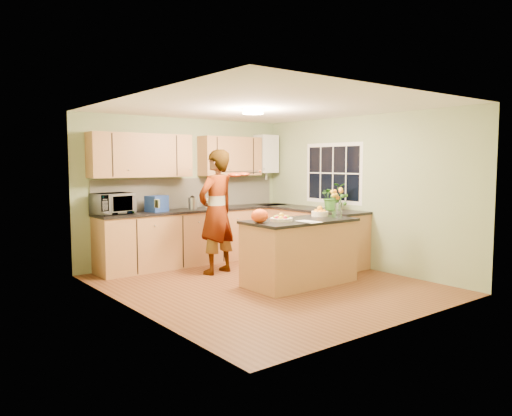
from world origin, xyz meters
TOP-DOWN VIEW (x-y plane):
  - floor at (0.00, 0.00)m, footprint 4.50×4.50m
  - ceiling at (0.00, 0.00)m, footprint 4.00×4.50m
  - wall_back at (0.00, 2.25)m, footprint 4.00×0.02m
  - wall_front at (0.00, -2.25)m, footprint 4.00×0.02m
  - wall_left at (-2.00, 0.00)m, footprint 0.02×4.50m
  - wall_right at (2.00, 0.00)m, footprint 0.02×4.50m
  - back_counter at (0.10, 1.95)m, footprint 3.64×0.62m
  - right_counter at (1.70, 0.85)m, footprint 0.62×2.24m
  - splashback at (0.10, 2.23)m, footprint 3.60×0.02m
  - upper_cabinets at (-0.18, 2.08)m, footprint 3.20×0.34m
  - boiler at (1.70, 2.09)m, footprint 0.40×0.30m
  - window_right at (1.99, 0.60)m, footprint 0.01×1.30m
  - light_switch at (-1.99, -0.60)m, footprint 0.02×0.09m
  - ceiling_lamp at (0.00, 0.30)m, footprint 0.30×0.30m
  - peninsula_island at (0.42, -0.25)m, footprint 1.62×0.83m
  - fruit_dish at (0.07, -0.25)m, footprint 0.31×0.31m
  - orange_bowl at (0.97, -0.10)m, footprint 0.25×0.25m
  - flower_vase at (1.02, -0.43)m, footprint 0.26×0.26m
  - orange_bag at (-0.27, -0.20)m, footprint 0.31×0.28m
  - papers at (0.32, -0.55)m, footprint 0.22×0.30m
  - violinist at (-0.13, 1.06)m, footprint 0.80×0.62m
  - violin at (0.07, 0.84)m, footprint 0.56×0.49m
  - microwave at (-1.44, 1.98)m, footprint 0.65×0.49m
  - blue_box at (-0.71, 1.95)m, footprint 0.39×0.33m
  - kettle at (-0.04, 1.95)m, footprint 0.15×0.15m
  - jar_cream at (0.33, 2.00)m, footprint 0.11×0.11m
  - jar_white at (0.49, 1.92)m, footprint 0.13×0.13m
  - potted_plant at (1.70, 0.34)m, footprint 0.51×0.48m

SIDE VIEW (x-z plane):
  - floor at x=0.00m, z-range 0.00..0.00m
  - peninsula_island at x=0.42m, z-range 0.00..0.93m
  - back_counter at x=0.10m, z-range 0.00..0.94m
  - right_counter at x=1.70m, z-range 0.00..0.94m
  - papers at x=0.32m, z-range 0.93..0.94m
  - violinist at x=-0.13m, z-range 0.00..1.94m
  - fruit_dish at x=0.07m, z-range 0.92..1.03m
  - orange_bowl at x=0.97m, z-range 0.92..1.06m
  - jar_white at x=0.49m, z-range 0.94..1.10m
  - orange_bag at x=-0.27m, z-range 0.93..1.11m
  - jar_cream at x=0.33m, z-range 0.94..1.11m
  - kettle at x=-0.04m, z-range 0.92..1.19m
  - blue_box at x=-0.71m, z-range 0.94..1.20m
  - microwave at x=-1.44m, z-range 0.94..1.27m
  - potted_plant at x=1.70m, z-range 0.94..1.40m
  - splashback at x=0.10m, z-range 0.94..1.46m
  - flower_vase at x=1.02m, z-range 1.01..1.49m
  - wall_back at x=0.00m, z-range 0.00..2.50m
  - wall_front at x=0.00m, z-range 0.00..2.50m
  - wall_left at x=-2.00m, z-range 0.00..2.50m
  - wall_right at x=2.00m, z-range 0.00..2.50m
  - light_switch at x=-1.99m, z-range 1.26..1.34m
  - violin at x=0.07m, z-range 1.48..1.62m
  - window_right at x=1.99m, z-range 1.02..2.08m
  - upper_cabinets at x=-0.18m, z-range 1.50..2.20m
  - boiler at x=1.70m, z-range 1.47..2.33m
  - ceiling_lamp at x=0.00m, z-range 2.43..2.50m
  - ceiling at x=0.00m, z-range 2.49..2.51m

